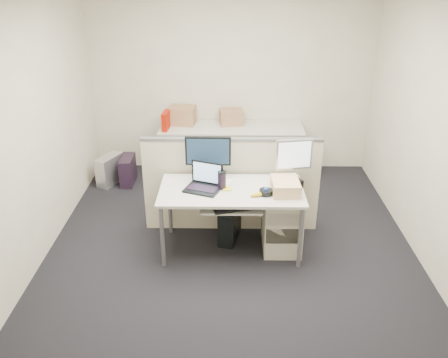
{
  "coord_description": "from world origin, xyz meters",
  "views": [
    {
      "loc": [
        -0.02,
        -4.4,
        2.95
      ],
      "look_at": [
        -0.08,
        0.15,
        0.78
      ],
      "focal_mm": 38.0,
      "sensor_mm": 36.0,
      "label": 1
    }
  ],
  "objects_px": {
    "laptop": "(202,179)",
    "desk_phone": "(289,183)",
    "desk": "(231,195)",
    "monitor_main": "(208,158)"
  },
  "relations": [
    {
      "from": "desk",
      "to": "desk_phone",
      "type": "xyz_separation_m",
      "value": [
        0.6,
        0.08,
        0.1
      ]
    },
    {
      "from": "desk",
      "to": "desk_phone",
      "type": "bearing_deg",
      "value": 7.59
    },
    {
      "from": "desk",
      "to": "laptop",
      "type": "relative_size",
      "value": 4.27
    },
    {
      "from": "desk",
      "to": "monitor_main",
      "type": "relative_size",
      "value": 3.09
    },
    {
      "from": "monitor_main",
      "to": "laptop",
      "type": "height_order",
      "value": "monitor_main"
    },
    {
      "from": "desk",
      "to": "monitor_main",
      "type": "distance_m",
      "value": 0.47
    },
    {
      "from": "laptop",
      "to": "desk_phone",
      "type": "xyz_separation_m",
      "value": [
        0.9,
        0.1,
        -0.09
      ]
    },
    {
      "from": "desk",
      "to": "monitor_main",
      "type": "xyz_separation_m",
      "value": [
        -0.25,
        0.26,
        0.31
      ]
    },
    {
      "from": "desk",
      "to": "monitor_main",
      "type": "height_order",
      "value": "monitor_main"
    },
    {
      "from": "monitor_main",
      "to": "laptop",
      "type": "distance_m",
      "value": 0.3
    }
  ]
}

